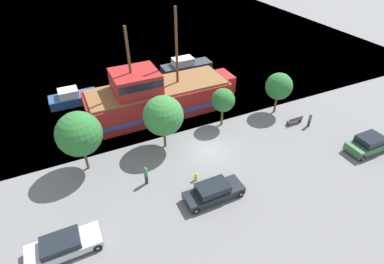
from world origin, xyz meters
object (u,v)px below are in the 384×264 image
at_px(parked_car_curb_mid, 213,191).
at_px(moored_boat_outer, 186,66).
at_px(fire_hydrant, 196,176).
at_px(parked_car_curb_rear, 63,245).
at_px(pedestrian_walking_far, 310,120).
at_px(parked_car_curb_front, 369,143).
at_px(pirate_ship, 157,96).
at_px(bench_promenade_east, 295,120).
at_px(pedestrian_walking_near, 146,175).
at_px(moored_boat_dockside, 73,98).

bearing_deg(parked_car_curb_mid, moored_boat_outer, 70.97).
bearing_deg(fire_hydrant, parked_car_curb_rear, -168.33).
height_order(moored_boat_outer, parked_car_curb_mid, moored_boat_outer).
xyz_separation_m(parked_car_curb_mid, parked_car_curb_rear, (-11.32, 0.12, -0.08)).
bearing_deg(pedestrian_walking_far, parked_car_curb_front, -67.37).
bearing_deg(pirate_ship, parked_car_curb_rear, -130.06).
bearing_deg(moored_boat_outer, parked_car_curb_mid, -109.03).
xyz_separation_m(parked_car_curb_front, bench_promenade_east, (-3.31, 6.49, -0.35)).
xyz_separation_m(moored_boat_outer, bench_promenade_east, (5.09, -17.44, -0.28)).
bearing_deg(pedestrian_walking_far, pirate_ship, 144.67).
distance_m(parked_car_curb_mid, pedestrian_walking_near, 5.76).
bearing_deg(parked_car_curb_mid, parked_car_curb_rear, 179.39).
bearing_deg(fire_hydrant, parked_car_curb_mid, -80.59).
height_order(parked_car_curb_front, parked_car_curb_mid, parked_car_curb_front).
height_order(parked_car_curb_rear, pedestrian_walking_far, pedestrian_walking_far).
bearing_deg(bench_promenade_east, pirate_ship, 145.58).
distance_m(pirate_ship, parked_car_curb_rear, 18.30).
xyz_separation_m(parked_car_curb_rear, bench_promenade_east, (24.31, 5.35, -0.19)).
height_order(pedestrian_walking_near, pedestrian_walking_far, pedestrian_walking_near).
height_order(moored_boat_outer, pedestrian_walking_far, moored_boat_outer).
bearing_deg(pirate_ship, parked_car_curb_mid, -91.72).
bearing_deg(parked_car_curb_front, pedestrian_walking_far, 112.63).
height_order(pirate_ship, pedestrian_walking_near, pirate_ship).
distance_m(parked_car_curb_rear, bench_promenade_east, 24.89).
bearing_deg(parked_car_curb_front, moored_boat_outer, 109.33).
distance_m(parked_car_curb_rear, pedestrian_walking_far, 25.70).
relative_size(pirate_ship, pedestrian_walking_near, 9.48).
bearing_deg(pedestrian_walking_far, moored_boat_outer, 108.33).
relative_size(pirate_ship, pedestrian_walking_far, 10.59).
bearing_deg(moored_boat_dockside, moored_boat_outer, 9.54).
bearing_deg(fire_hydrant, pedestrian_walking_near, 160.04).
xyz_separation_m(moored_boat_dockside, fire_hydrant, (7.72, -17.84, -0.31)).
bearing_deg(fire_hydrant, pedestrian_walking_far, 8.18).
bearing_deg(pedestrian_walking_far, parked_car_curb_mid, -162.39).
xyz_separation_m(parked_car_curb_front, fire_hydrant, (-16.69, 3.40, -0.38)).
relative_size(parked_car_curb_mid, pedestrian_walking_far, 3.01).
height_order(moored_boat_outer, parked_car_curb_front, moored_boat_outer).
bearing_deg(parked_car_curb_rear, pirate_ship, 49.94).
height_order(moored_boat_dockside, moored_boat_outer, moored_boat_outer).
distance_m(pirate_ship, parked_car_curb_front, 21.95).
relative_size(parked_car_curb_front, bench_promenade_east, 2.50).
bearing_deg(moored_boat_outer, pedestrian_walking_far, -71.67).
relative_size(moored_boat_outer, parked_car_curb_rear, 1.51).
bearing_deg(pirate_ship, fire_hydrant, -94.00).
relative_size(parked_car_curb_rear, fire_hydrant, 6.31).
bearing_deg(fire_hydrant, pirate_ship, 86.00).
bearing_deg(parked_car_curb_front, fire_hydrant, 168.48).
bearing_deg(moored_boat_outer, fire_hydrant, -112.00).
height_order(pirate_ship, moored_boat_dockside, pirate_ship).
distance_m(bench_promenade_east, pedestrian_walking_far, 1.49).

